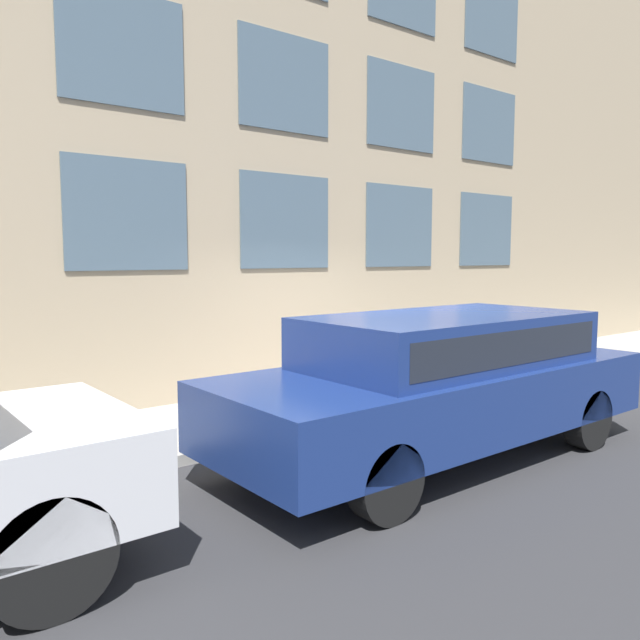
# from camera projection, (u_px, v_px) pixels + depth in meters

# --- Properties ---
(ground_plane) EXTENTS (80.00, 80.00, 0.00)m
(ground_plane) POSITION_uv_depth(u_px,v_px,m) (381.00, 422.00, 8.51)
(ground_plane) COLOR #2D2D30
(sidewalk) EXTENTS (2.22, 60.00, 0.13)m
(sidewalk) POSITION_uv_depth(u_px,v_px,m) (329.00, 402.00, 9.37)
(sidewalk) COLOR #9E9B93
(sidewalk) RESTS_ON ground_plane
(building_facade) EXTENTS (0.33, 40.00, 9.29)m
(building_facade) POSITION_uv_depth(u_px,v_px,m) (279.00, 105.00, 9.89)
(building_facade) COLOR tan
(building_facade) RESTS_ON ground_plane
(fire_hydrant) EXTENTS (0.33, 0.44, 0.70)m
(fire_hydrant) POSITION_uv_depth(u_px,v_px,m) (340.00, 386.00, 8.51)
(fire_hydrant) COLOR red
(fire_hydrant) RESTS_ON sidewalk
(person) EXTENTS (0.28, 0.18, 1.15)m
(person) POSITION_uv_depth(u_px,v_px,m) (300.00, 363.00, 8.36)
(person) COLOR #232328
(person) RESTS_ON sidewalk
(parked_truck_navy_near) EXTENTS (1.96, 5.32, 1.61)m
(parked_truck_navy_near) POSITION_uv_depth(u_px,v_px,m) (442.00, 375.00, 6.92)
(parked_truck_navy_near) COLOR black
(parked_truck_navy_near) RESTS_ON ground_plane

